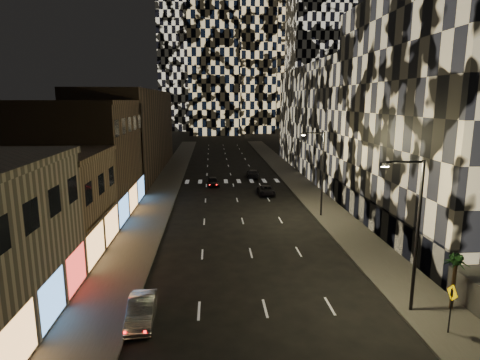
{
  "coord_description": "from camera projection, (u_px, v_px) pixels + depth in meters",
  "views": [
    {
      "loc": [
        -3.08,
        -11.14,
        12.4
      ],
      "look_at": [
        -0.84,
        20.84,
        6.0
      ],
      "focal_mm": 30.0,
      "sensor_mm": 36.0,
      "label": 1
    }
  ],
  "objects": [
    {
      "name": "car_dark_midlane",
      "position": [
        213.0,
        182.0,
        58.84
      ],
      "size": [
        1.84,
        3.97,
        1.32
      ],
      "primitive_type": "imported",
      "rotation": [
        0.0,
        0.0,
        0.08
      ],
      "color": "black",
      "rests_on": "ground"
    },
    {
      "name": "midrise_right",
      "position": [
        464.0,
        116.0,
        36.72
      ],
      "size": [
        16.0,
        25.0,
        22.0
      ],
      "primitive_type": "cube",
      "color": "#232326",
      "rests_on": "ground"
    },
    {
      "name": "midrise_base",
      "position": [
        375.0,
        217.0,
        38.05
      ],
      "size": [
        0.6,
        25.0,
        3.0
      ],
      "primitive_type": "cube",
      "color": "#383838",
      "rests_on": "ground"
    },
    {
      "name": "palm_tree",
      "position": [
        456.0,
        264.0,
        23.43
      ],
      "size": [
        1.74,
        1.74,
        3.42
      ],
      "color": "#47331E",
      "rests_on": "sidewalk_right"
    },
    {
      "name": "car_dark_oncoming",
      "position": [
        253.0,
        174.0,
        64.95
      ],
      "size": [
        2.06,
        4.72,
        1.35
      ],
      "primitive_type": "imported",
      "rotation": [
        0.0,
        0.0,
        3.11
      ],
      "color": "black",
      "rests_on": "ground"
    },
    {
      "name": "midrise_filler_right",
      "position": [
        346.0,
        120.0,
        68.9
      ],
      "size": [
        16.0,
        40.0,
        18.0
      ],
      "primitive_type": "cube",
      "color": "#232326",
      "rests_on": "ground"
    },
    {
      "name": "curb_left",
      "position": [
        181.0,
        181.0,
        61.89
      ],
      "size": [
        0.2,
        120.0,
        0.15
      ],
      "primitive_type": "cube",
      "color": "#4C4C47",
      "rests_on": "ground"
    },
    {
      "name": "retail_tan",
      "position": [
        39.0,
        207.0,
        32.13
      ],
      "size": [
        10.0,
        10.0,
        8.0
      ],
      "primitive_type": "cube",
      "color": "#876D51",
      "rests_on": "ground"
    },
    {
      "name": "retail_brown",
      "position": [
        85.0,
        160.0,
        43.96
      ],
      "size": [
        10.0,
        15.0,
        12.0
      ],
      "primitive_type": "cube",
      "color": "#4F3D2D",
      "rests_on": "ground"
    },
    {
      "name": "curb_right",
      "position": [
        282.0,
        180.0,
        62.97
      ],
      "size": [
        0.2,
        120.0,
        0.15
      ],
      "primitive_type": "cube",
      "color": "#4C4C47",
      "rests_on": "ground"
    },
    {
      "name": "retail_filler_left",
      "position": [
        132.0,
        132.0,
        69.69
      ],
      "size": [
        10.0,
        40.0,
        14.0
      ],
      "primitive_type": "cube",
      "color": "#4F3D2D",
      "rests_on": "ground"
    },
    {
      "name": "sidewalk_left",
      "position": [
        168.0,
        182.0,
        61.75
      ],
      "size": [
        4.0,
        120.0,
        0.15
      ],
      "primitive_type": "cube",
      "color": "#47443F",
      "rests_on": "ground"
    },
    {
      "name": "car_dark_rightlane",
      "position": [
        266.0,
        191.0,
        53.24
      ],
      "size": [
        2.15,
        4.36,
        1.19
      ],
      "primitive_type": "imported",
      "rotation": [
        0.0,
        0.0,
        0.04
      ],
      "color": "black",
      "rests_on": "ground"
    },
    {
      "name": "sidewalk_right",
      "position": [
        296.0,
        180.0,
        63.12
      ],
      "size": [
        4.0,
        120.0,
        0.15
      ],
      "primitive_type": "cube",
      "color": "#47443F",
      "rests_on": "ground"
    },
    {
      "name": "car_silver_parked",
      "position": [
        142.0,
        311.0,
        22.7
      ],
      "size": [
        1.67,
        4.25,
        1.38
      ],
      "primitive_type": "imported",
      "rotation": [
        0.0,
        0.0,
        0.05
      ],
      "color": "gray",
      "rests_on": "ground"
    },
    {
      "name": "streetlight_far",
      "position": [
        320.0,
        168.0,
        42.41
      ],
      "size": [
        2.55,
        0.25,
        9.0
      ],
      "color": "black",
      "rests_on": "sidewalk_right"
    },
    {
      "name": "streetlight_near",
      "position": [
        414.0,
        226.0,
        22.84
      ],
      "size": [
        2.55,
        0.25,
        9.0
      ],
      "color": "black",
      "rests_on": "sidewalk_right"
    },
    {
      "name": "ped_sign",
      "position": [
        452.0,
        300.0,
        21.15
      ],
      "size": [
        0.08,
        0.92,
        2.75
      ],
      "rotation": [
        0.0,
        0.0,
        -0.03
      ],
      "color": "black",
      "rests_on": "sidewalk_right"
    }
  ]
}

